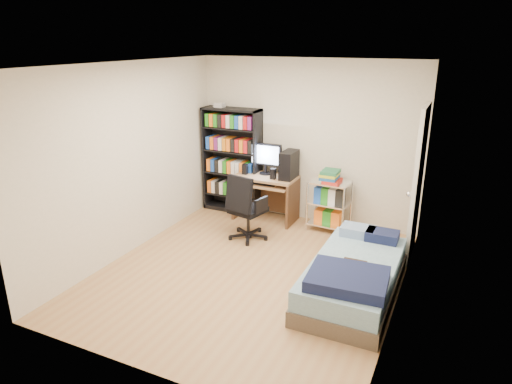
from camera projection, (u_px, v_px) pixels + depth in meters
The scene contains 7 objects.
room at pixel (251, 176), 5.28m from camera, with size 3.58×4.08×2.58m.
media_shelf at pixel (232, 159), 7.46m from camera, with size 0.96×0.32×1.78m.
computer_desk at pixel (273, 180), 7.14m from camera, with size 0.96×0.56×1.21m.
office_chair at pixel (246, 219), 6.53m from camera, with size 0.69×0.69×0.97m.
wire_cart at pixel (330, 191), 6.74m from camera, with size 0.61×0.45×0.94m.
bed at pixel (354, 277), 5.10m from camera, with size 0.92×1.84×0.52m.
door at pixel (418, 184), 5.83m from camera, with size 0.12×0.80×2.00m.
Camera 1 is at (2.20, -4.56, 2.77)m, focal length 32.00 mm.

